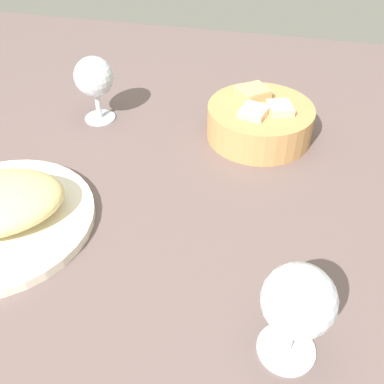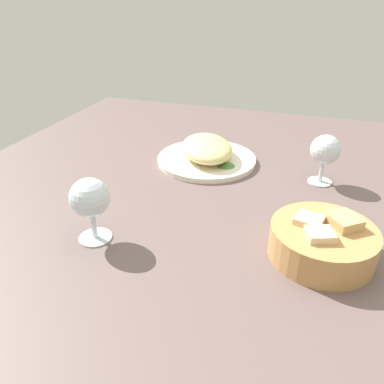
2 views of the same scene
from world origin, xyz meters
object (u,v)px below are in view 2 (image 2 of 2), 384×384
Objects in this scene: plate at (207,159)px; wine_glass_far at (325,152)px; bread_basket at (323,241)px; wine_glass_near at (90,200)px.

plate is 2.20× the size of wine_glass_far.
plate is 31.20cm from wine_glass_far.
wine_glass_near is (7.85, -41.37, 5.21)cm from bread_basket.
wine_glass_far reaches higher than plate.
wine_glass_near is at bearing -79.25° from bread_basket.
plate is at bearing 165.79° from wine_glass_near.
bread_basket reaches higher than plate.
wine_glass_near reaches higher than wine_glass_far.
wine_glass_near is at bearing -46.84° from wine_glass_far.
bread_basket is at bearing 1.59° from wine_glass_far.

